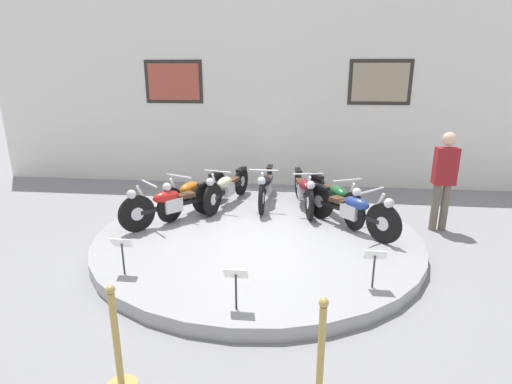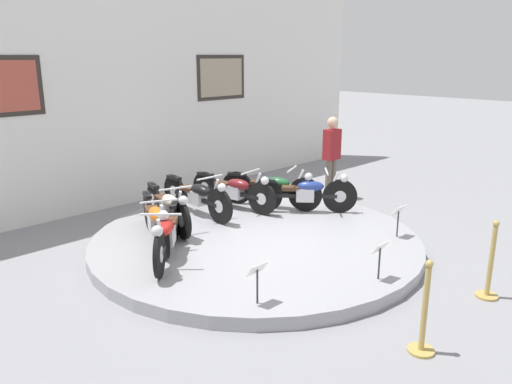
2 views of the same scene
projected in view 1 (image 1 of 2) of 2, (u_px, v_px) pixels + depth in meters
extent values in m
plane|color=gray|center=(258.00, 242.00, 6.60)|extent=(60.00, 60.00, 0.00)
cylinder|color=#99999E|center=(258.00, 237.00, 6.57)|extent=(5.20, 5.20, 0.18)
cube|color=white|center=(274.00, 92.00, 9.42)|extent=(14.00, 0.20, 4.49)
cube|color=#2D2823|center=(174.00, 82.00, 9.51)|extent=(1.40, 0.02, 1.00)
cube|color=#B24C3D|center=(174.00, 82.00, 9.50)|extent=(1.24, 0.02, 0.84)
cube|color=#2D2823|center=(380.00, 82.00, 9.00)|extent=(1.40, 0.02, 1.00)
cube|color=tan|center=(380.00, 82.00, 9.00)|extent=(1.24, 0.02, 0.84)
cylinder|color=black|center=(137.00, 214.00, 6.47)|extent=(0.47, 0.48, 0.62)
cylinder|color=silver|center=(137.00, 214.00, 6.47)|extent=(0.20, 0.20, 0.22)
cylinder|color=black|center=(207.00, 198.00, 7.29)|extent=(0.47, 0.48, 0.62)
cylinder|color=silver|center=(207.00, 198.00, 7.29)|extent=(0.20, 0.20, 0.22)
cube|color=black|center=(174.00, 205.00, 6.88)|extent=(0.92, 0.94, 0.07)
cube|color=silver|center=(172.00, 205.00, 6.85)|extent=(0.37, 0.37, 0.24)
ellipsoid|color=red|center=(166.00, 197.00, 6.74)|extent=(0.49, 0.50, 0.20)
cube|color=#472D1E|center=(185.00, 195.00, 6.97)|extent=(0.37, 0.37, 0.07)
cube|color=black|center=(207.00, 184.00, 7.21)|extent=(0.32, 0.33, 0.06)
cylinder|color=silver|center=(144.00, 200.00, 6.50)|extent=(0.21, 0.21, 0.54)
cylinder|color=silver|center=(149.00, 184.00, 6.49)|extent=(0.41, 0.40, 0.03)
sphere|color=silver|center=(131.00, 194.00, 6.33)|extent=(0.15, 0.15, 0.15)
cylinder|color=black|center=(171.00, 205.00, 6.89)|extent=(0.30, 0.59, 0.62)
cylinder|color=silver|center=(171.00, 205.00, 6.89)|extent=(0.15, 0.22, 0.22)
cylinder|color=black|center=(216.00, 186.00, 8.01)|extent=(0.30, 0.59, 0.62)
cylinder|color=silver|center=(216.00, 186.00, 8.01)|extent=(0.15, 0.22, 0.22)
cube|color=black|center=(195.00, 195.00, 7.45)|extent=(0.56, 1.17, 0.07)
cube|color=silver|center=(194.00, 195.00, 7.41)|extent=(0.31, 0.37, 0.24)
ellipsoid|color=#D16619|center=(190.00, 188.00, 7.28)|extent=(0.39, 0.53, 0.20)
cube|color=#472D1E|center=(202.00, 185.00, 7.59)|extent=(0.31, 0.37, 0.07)
cube|color=black|center=(216.00, 174.00, 7.93)|extent=(0.24, 0.37, 0.06)
cylinder|color=silver|center=(176.00, 192.00, 6.95)|extent=(0.14, 0.25, 0.54)
cylinder|color=silver|center=(179.00, 176.00, 6.97)|extent=(0.51, 0.25, 0.03)
sphere|color=silver|center=(167.00, 187.00, 6.74)|extent=(0.15, 0.15, 0.15)
cylinder|color=black|center=(212.00, 199.00, 7.22)|extent=(0.21, 0.60, 0.60)
cylinder|color=silver|center=(212.00, 199.00, 7.22)|extent=(0.12, 0.22, 0.21)
cylinder|color=black|center=(241.00, 181.00, 8.43)|extent=(0.21, 0.60, 0.60)
cylinder|color=silver|center=(241.00, 181.00, 8.43)|extent=(0.12, 0.22, 0.21)
cube|color=black|center=(228.00, 189.00, 7.82)|extent=(0.38, 1.22, 0.07)
cube|color=silver|center=(227.00, 189.00, 7.78)|extent=(0.27, 0.36, 0.24)
ellipsoid|color=beige|center=(225.00, 182.00, 7.65)|extent=(0.34, 0.52, 0.20)
cube|color=#472D1E|center=(232.00, 180.00, 7.98)|extent=(0.27, 0.36, 0.07)
cube|color=black|center=(241.00, 169.00, 8.35)|extent=(0.19, 0.37, 0.06)
cylinder|color=silver|center=(216.00, 187.00, 7.30)|extent=(0.11, 0.25, 0.54)
cylinder|color=silver|center=(218.00, 171.00, 7.32)|extent=(0.53, 0.17, 0.03)
sphere|color=silver|center=(210.00, 182.00, 7.07)|extent=(0.15, 0.15, 0.15)
cylinder|color=black|center=(262.00, 198.00, 7.26)|extent=(0.07, 0.62, 0.62)
cylinder|color=silver|center=(262.00, 198.00, 7.26)|extent=(0.07, 0.22, 0.22)
cylinder|color=black|center=(270.00, 179.00, 8.54)|extent=(0.07, 0.62, 0.62)
cylinder|color=silver|center=(270.00, 179.00, 8.54)|extent=(0.07, 0.22, 0.22)
cube|color=black|center=(266.00, 188.00, 7.90)|extent=(0.10, 1.24, 0.07)
cube|color=silver|center=(266.00, 187.00, 7.86)|extent=(0.21, 0.33, 0.24)
ellipsoid|color=black|center=(265.00, 181.00, 7.72)|extent=(0.23, 0.49, 0.20)
cube|color=#472D1E|center=(267.00, 178.00, 8.07)|extent=(0.21, 0.33, 0.07)
cube|color=black|center=(270.00, 167.00, 8.47)|extent=(0.11, 0.36, 0.06)
cylinder|color=silver|center=(263.00, 185.00, 7.34)|extent=(0.05, 0.25, 0.54)
cylinder|color=silver|center=(264.00, 170.00, 7.37)|extent=(0.54, 0.05, 0.03)
sphere|color=silver|center=(261.00, 181.00, 7.11)|extent=(0.15, 0.15, 0.15)
cylinder|color=black|center=(309.00, 203.00, 7.02)|extent=(0.15, 0.61, 0.61)
cylinder|color=silver|center=(309.00, 203.00, 7.02)|extent=(0.10, 0.22, 0.21)
cylinder|color=black|center=(298.00, 182.00, 8.31)|extent=(0.15, 0.61, 0.61)
cylinder|color=silver|center=(298.00, 182.00, 8.31)|extent=(0.10, 0.22, 0.21)
cube|color=black|center=(303.00, 192.00, 7.67)|extent=(0.26, 1.24, 0.07)
cube|color=silver|center=(304.00, 191.00, 7.62)|extent=(0.25, 0.35, 0.24)
ellipsoid|color=maroon|center=(305.00, 185.00, 7.48)|extent=(0.29, 0.51, 0.20)
cube|color=#472D1E|center=(302.00, 182.00, 7.84)|extent=(0.25, 0.35, 0.07)
cube|color=black|center=(298.00, 170.00, 8.24)|extent=(0.15, 0.37, 0.06)
cylinder|color=silver|center=(308.00, 189.00, 7.11)|extent=(0.08, 0.25, 0.54)
cylinder|color=silver|center=(308.00, 174.00, 7.14)|extent=(0.54, 0.12, 0.03)
sphere|color=silver|center=(311.00, 185.00, 6.87)|extent=(0.15, 0.15, 0.15)
cylinder|color=black|center=(353.00, 211.00, 6.56)|extent=(0.31, 0.60, 0.63)
cylinder|color=silver|center=(353.00, 211.00, 6.56)|extent=(0.15, 0.23, 0.22)
cylinder|color=black|center=(317.00, 189.00, 7.79)|extent=(0.31, 0.60, 0.63)
cylinder|color=silver|center=(317.00, 189.00, 7.79)|extent=(0.15, 0.23, 0.22)
cube|color=black|center=(334.00, 199.00, 7.17)|extent=(0.57, 1.16, 0.07)
cube|color=silver|center=(335.00, 199.00, 7.13)|extent=(0.31, 0.37, 0.24)
ellipsoid|color=#1E562D|center=(338.00, 192.00, 7.00)|extent=(0.40, 0.53, 0.20)
cube|color=#472D1E|center=(328.00, 188.00, 7.33)|extent=(0.31, 0.37, 0.07)
cube|color=black|center=(318.00, 176.00, 7.71)|extent=(0.24, 0.37, 0.06)
cylinder|color=silver|center=(350.00, 197.00, 6.64)|extent=(0.14, 0.25, 0.54)
cylinder|color=silver|center=(347.00, 180.00, 6.66)|extent=(0.51, 0.25, 0.03)
sphere|color=silver|center=(357.00, 192.00, 6.41)|extent=(0.15, 0.15, 0.15)
cylinder|color=black|center=(383.00, 223.00, 6.04)|extent=(0.46, 0.50, 0.62)
cylinder|color=silver|center=(383.00, 223.00, 6.04)|extent=(0.19, 0.20, 0.22)
cylinder|color=black|center=(320.00, 201.00, 7.08)|extent=(0.46, 0.50, 0.62)
cylinder|color=silver|center=(320.00, 201.00, 7.08)|extent=(0.19, 0.20, 0.22)
cube|color=black|center=(349.00, 211.00, 6.56)|extent=(0.89, 0.96, 0.07)
cube|color=silver|center=(351.00, 211.00, 6.53)|extent=(0.36, 0.37, 0.24)
ellipsoid|color=navy|center=(357.00, 203.00, 6.40)|extent=(0.49, 0.50, 0.20)
cube|color=#472D1E|center=(340.00, 200.00, 6.69)|extent=(0.36, 0.37, 0.07)
cube|color=black|center=(321.00, 187.00, 7.01)|extent=(0.32, 0.33, 0.06)
cylinder|color=silver|center=(376.00, 208.00, 6.10)|extent=(0.20, 0.21, 0.54)
cylinder|color=silver|center=(372.00, 190.00, 6.11)|extent=(0.42, 0.39, 0.03)
sphere|color=silver|center=(389.00, 203.00, 5.90)|extent=(0.15, 0.15, 0.15)
cylinder|color=#333338|center=(123.00, 259.00, 5.12)|extent=(0.02, 0.02, 0.42)
cube|color=white|center=(121.00, 243.00, 5.05)|extent=(0.26, 0.11, 0.15)
cylinder|color=#333338|center=(236.00, 292.00, 4.34)|extent=(0.02, 0.02, 0.42)
cube|color=white|center=(236.00, 274.00, 4.28)|extent=(0.26, 0.11, 0.15)
cylinder|color=#333338|center=(373.00, 272.00, 4.79)|extent=(0.02, 0.02, 0.42)
cube|color=white|center=(375.00, 255.00, 4.72)|extent=(0.26, 0.11, 0.15)
cylinder|color=#6B6051|center=(435.00, 207.00, 6.98)|extent=(0.13, 0.13, 0.85)
cylinder|color=#6B6051|center=(444.00, 207.00, 6.97)|extent=(0.13, 0.13, 0.85)
cube|color=maroon|center=(445.00, 166.00, 6.76)|extent=(0.36, 0.22, 0.63)
sphere|color=beige|center=(449.00, 139.00, 6.63)|extent=(0.23, 0.23, 0.23)
cylinder|color=tan|center=(117.00, 343.00, 3.40)|extent=(0.06, 0.06, 0.95)
sphere|color=tan|center=(110.00, 290.00, 3.26)|extent=(0.08, 0.08, 0.08)
cylinder|color=tan|center=(321.00, 358.00, 3.22)|extent=(0.06, 0.06, 0.95)
sphere|color=tan|center=(324.00, 303.00, 3.08)|extent=(0.08, 0.08, 0.08)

